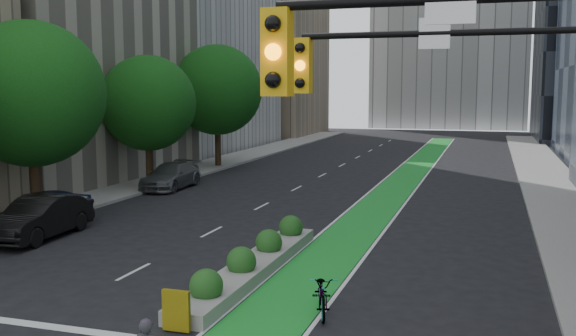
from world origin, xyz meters
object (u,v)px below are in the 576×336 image
Objects in this scene: median_planter at (254,262)px; bicycle at (322,293)px; parked_car_left_near at (41,210)px; parked_car_left_mid at (40,217)px; parked_car_left_far at (171,176)px.

median_planter is 4.18m from bicycle.
parked_car_left_mid is at bearing -47.44° from parked_car_left_near.
parked_car_left_far reaches higher than bicycle.
parked_car_left_near is (-10.59, 3.24, 0.44)m from median_planter.
median_planter is 9.83m from parked_car_left_mid.
parked_car_left_near is at bearing 123.86° from parked_car_left_mid.
median_planter is at bearing -15.23° from parked_car_left_mid.
parked_car_left_mid reaches higher than parked_car_left_far.
parked_car_left_near is at bearing 162.98° from median_planter.
bicycle is 0.44× the size of parked_car_left_near.
parked_car_left_far is at bearing 91.22° from parked_car_left_mid.
parked_car_left_near reaches higher than parked_car_left_far.
bicycle is (3.00, -2.90, 0.18)m from median_planter.
bicycle reaches higher than median_planter.
bicycle is at bearing -54.43° from parked_car_left_far.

